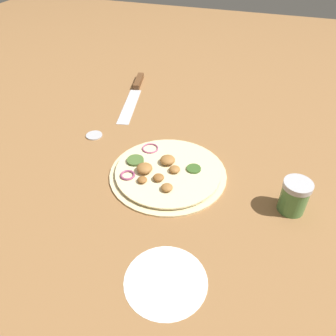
# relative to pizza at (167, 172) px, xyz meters

# --- Properties ---
(ground_plane) EXTENTS (3.00, 3.00, 0.00)m
(ground_plane) POSITION_rel_pizza_xyz_m (-0.00, 0.00, -0.01)
(ground_plane) COLOR olive
(pizza) EXTENTS (0.28, 0.28, 0.03)m
(pizza) POSITION_rel_pizza_xyz_m (0.00, 0.00, 0.00)
(pizza) COLOR beige
(pizza) RESTS_ON ground_plane
(knife) EXTENTS (0.32, 0.10, 0.02)m
(knife) POSITION_rel_pizza_xyz_m (-0.38, -0.24, -0.00)
(knife) COLOR silver
(knife) RESTS_ON ground_plane
(spice_jar) EXTENTS (0.06, 0.06, 0.07)m
(spice_jar) POSITION_rel_pizza_xyz_m (0.03, 0.28, 0.03)
(spice_jar) COLOR #4C7F42
(spice_jar) RESTS_ON ground_plane
(loose_cap) EXTENTS (0.04, 0.04, 0.01)m
(loose_cap) POSITION_rel_pizza_xyz_m (-0.09, -0.24, -0.00)
(loose_cap) COLOR #B2B2B7
(loose_cap) RESTS_ON ground_plane
(flour_patch) EXTENTS (0.14, 0.14, 0.00)m
(flour_patch) POSITION_rel_pizza_xyz_m (0.27, 0.09, -0.01)
(flour_patch) COLOR white
(flour_patch) RESTS_ON ground_plane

